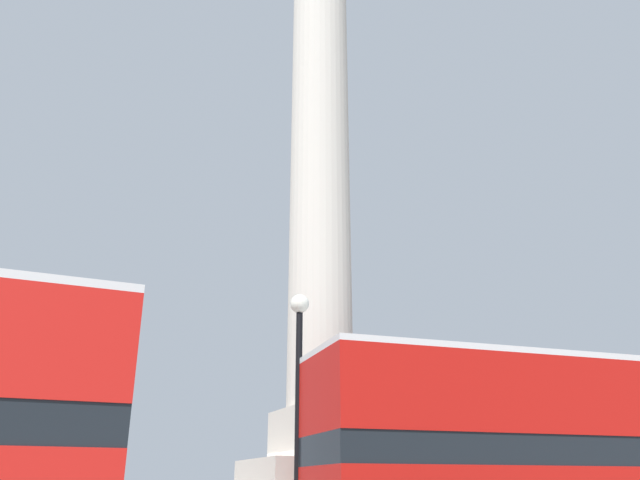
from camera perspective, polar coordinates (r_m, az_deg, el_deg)
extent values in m
cube|color=beige|center=(16.35, 0.00, -17.38)|extent=(2.09, 2.09, 1.17)
cylinder|color=beige|center=(19.72, 0.00, 12.67)|extent=(1.74, 1.74, 18.63)
cube|color=black|center=(14.66, 22.32, -17.65)|extent=(11.41, 3.22, 0.55)
cube|color=#B7140F|center=(14.74, 21.76, -13.74)|extent=(11.42, 3.27, 1.48)
cube|color=silver|center=(14.85, 21.33, -10.70)|extent=(11.42, 3.27, 0.12)
cylinder|color=black|center=(13.16, -2.03, -17.75)|extent=(0.14, 0.14, 5.22)
sphere|color=white|center=(13.64, -1.87, -5.85)|extent=(0.41, 0.41, 0.41)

